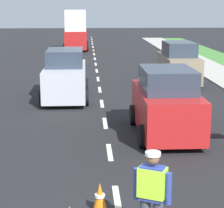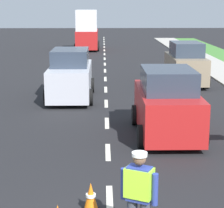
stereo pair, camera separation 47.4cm
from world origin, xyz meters
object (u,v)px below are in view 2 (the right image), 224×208
at_px(traffic_cone_near, 91,198).
at_px(car_outgoing_ahead, 167,105).
at_px(road_worker, 140,194).
at_px(delivery_truck, 87,32).
at_px(car_oncoming_lead, 71,76).
at_px(car_parked_far, 186,65).

distance_m(traffic_cone_near, car_outgoing_ahead, 5.62).
xyz_separation_m(road_worker, car_outgoing_ahead, (1.37, 6.30, 0.06)).
distance_m(traffic_cone_near, delivery_truck, 31.00).
xyz_separation_m(car_outgoing_ahead, car_oncoming_lead, (-3.40, 5.50, 0.01)).
distance_m(delivery_truck, car_parked_far, 17.91).
distance_m(traffic_cone_near, car_parked_far, 14.69).
bearing_deg(car_outgoing_ahead, delivery_truck, 97.50).
distance_m(traffic_cone_near, car_oncoming_lead, 10.70).
bearing_deg(road_worker, car_parked_far, 76.55).
height_order(delivery_truck, car_parked_far, delivery_truck).
xyz_separation_m(road_worker, delivery_truck, (-2.03, 32.14, 0.68)).
distance_m(road_worker, delivery_truck, 32.21).
bearing_deg(traffic_cone_near, car_parked_far, 72.15).
height_order(road_worker, traffic_cone_near, road_worker).
bearing_deg(traffic_cone_near, delivery_truck, 92.15).
height_order(traffic_cone_near, car_oncoming_lead, car_oncoming_lead).
relative_size(car_outgoing_ahead, car_oncoming_lead, 0.93).
distance_m(delivery_truck, car_oncoming_lead, 20.35).
xyz_separation_m(road_worker, car_parked_far, (3.62, 15.16, 0.07)).
height_order(car_outgoing_ahead, car_oncoming_lead, car_oncoming_lead).
bearing_deg(car_parked_far, car_outgoing_ahead, -104.30).
xyz_separation_m(road_worker, car_oncoming_lead, (-2.03, 11.80, 0.07)).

